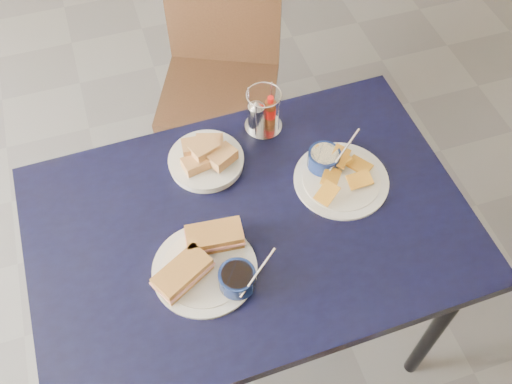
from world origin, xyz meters
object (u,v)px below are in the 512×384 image
object	(u,v)px
chair_far	(212,63)
plantain_plate	(335,171)
dining_table	(250,236)
condiment_caddy	(262,114)
bread_basket	(206,157)
sandwich_plate	(208,264)

from	to	relation	value
chair_far	plantain_plate	distance (m)	0.84
dining_table	condiment_caddy	world-z (taller)	condiment_caddy
chair_far	condiment_caddy	size ratio (longest dim) A/B	6.67
chair_far	dining_table	bearing A→B (deg)	-97.77
plantain_plate	bread_basket	bearing A→B (deg)	155.54
dining_table	sandwich_plate	xyz separation A→B (m)	(-0.14, -0.10, 0.10)
dining_table	chair_far	bearing A→B (deg)	82.23
dining_table	chair_far	size ratio (longest dim) A/B	1.27
bread_basket	condiment_caddy	xyz separation A→B (m)	(0.19, 0.08, 0.03)
dining_table	sandwich_plate	distance (m)	0.19
dining_table	plantain_plate	distance (m)	0.29
plantain_plate	condiment_caddy	bearing A→B (deg)	120.33
chair_far	sandwich_plate	size ratio (longest dim) A/B	3.01
sandwich_plate	condiment_caddy	distance (m)	0.49
chair_far	sandwich_plate	world-z (taller)	chair_far
bread_basket	sandwich_plate	bearing A→B (deg)	-104.11
bread_basket	plantain_plate	bearing A→B (deg)	-24.46
chair_far	plantain_plate	bearing A→B (deg)	-79.08
sandwich_plate	bread_basket	size ratio (longest dim) A/B	1.46
sandwich_plate	plantain_plate	size ratio (longest dim) A/B	1.16
bread_basket	chair_far	bearing A→B (deg)	74.73
dining_table	chair_far	xyz separation A→B (m)	(0.12, 0.86, -0.16)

